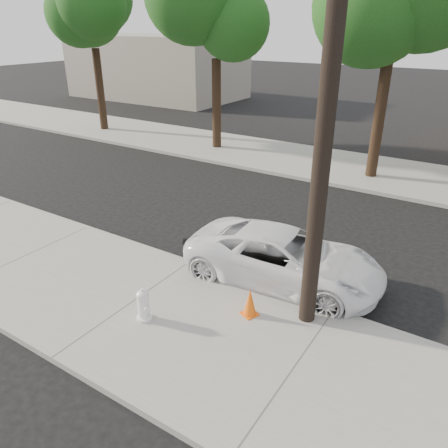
{
  "coord_description": "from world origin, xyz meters",
  "views": [
    {
      "loc": [
        6.28,
        -10.16,
        5.97
      ],
      "look_at": [
        0.47,
        -1.15,
        1.0
      ],
      "focal_mm": 35.0,
      "sensor_mm": 36.0,
      "label": 1
    }
  ],
  "objects_px": {
    "utility_pole": "(327,103)",
    "police_cruiser": "(284,257)",
    "fire_hydrant": "(144,305)",
    "traffic_cone": "(250,302)"
  },
  "relations": [
    {
      "from": "utility_pole",
      "to": "police_cruiser",
      "type": "distance_m",
      "value": 4.38
    },
    {
      "from": "police_cruiser",
      "to": "fire_hydrant",
      "type": "height_order",
      "value": "police_cruiser"
    },
    {
      "from": "police_cruiser",
      "to": "traffic_cone",
      "type": "bearing_deg",
      "value": 177.72
    },
    {
      "from": "utility_pole",
      "to": "traffic_cone",
      "type": "distance_m",
      "value": 4.41
    },
    {
      "from": "traffic_cone",
      "to": "fire_hydrant",
      "type": "bearing_deg",
      "value": -143.29
    },
    {
      "from": "fire_hydrant",
      "to": "police_cruiser",
      "type": "bearing_deg",
      "value": 82.1
    },
    {
      "from": "fire_hydrant",
      "to": "traffic_cone",
      "type": "relative_size",
      "value": 1.1
    },
    {
      "from": "police_cruiser",
      "to": "traffic_cone",
      "type": "distance_m",
      "value": 1.86
    },
    {
      "from": "utility_pole",
      "to": "police_cruiser",
      "type": "relative_size",
      "value": 1.84
    },
    {
      "from": "fire_hydrant",
      "to": "utility_pole",
      "type": "bearing_deg",
      "value": 53.97
    }
  ]
}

